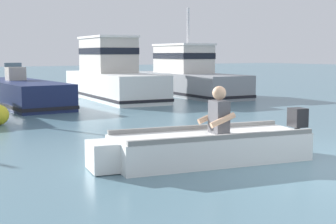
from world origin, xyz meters
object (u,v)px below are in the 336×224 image
at_px(rowboat_with_person, 206,146).
at_px(moored_boat_navy, 20,94).
at_px(moored_boat_grey, 188,76).
at_px(moored_boat_white, 111,76).

xyz_separation_m(rowboat_with_person, moored_boat_navy, (0.32, 10.10, 0.13)).
bearing_deg(moored_boat_navy, moored_boat_grey, 0.11).
distance_m(moored_boat_navy, moored_boat_grey, 6.94).
bearing_deg(moored_boat_navy, rowboat_with_person, -91.84).
distance_m(rowboat_with_person, moored_boat_white, 11.25).
distance_m(moored_boat_white, moored_boat_grey, 3.33).
bearing_deg(moored_boat_white, rowboat_with_person, -110.58).
bearing_deg(moored_boat_grey, rowboat_with_person, -125.63).
bearing_deg(moored_boat_navy, moored_boat_white, 6.55).
relative_size(rowboat_with_person, moored_boat_grey, 0.58).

